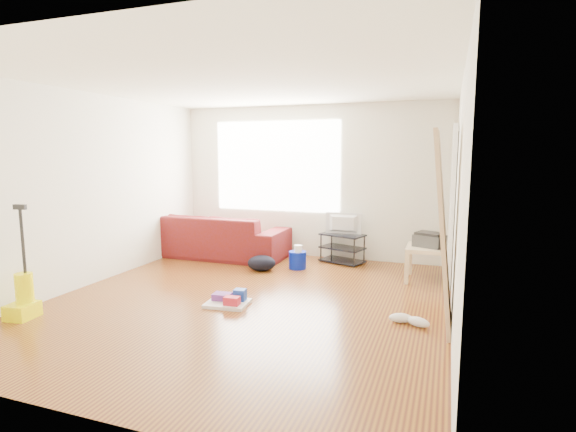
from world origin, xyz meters
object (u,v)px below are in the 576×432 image
(bucket, at_px, (298,268))
(vacuum, at_px, (23,297))
(cleaning_tray, at_px, (229,300))
(tv_stand, at_px, (342,248))
(backpack, at_px, (262,271))
(side_table, at_px, (429,252))
(sofa, at_px, (216,256))

(bucket, xyz_separation_m, vacuum, (-2.07, -2.90, 0.22))
(cleaning_tray, relative_size, vacuum, 0.42)
(tv_stand, bearing_deg, backpack, -120.34)
(bucket, relative_size, backpack, 0.63)
(side_table, xyz_separation_m, cleaning_tray, (-2.10, -1.79, -0.35))
(tv_stand, height_order, backpack, tv_stand)
(side_table, relative_size, vacuum, 0.48)
(sofa, relative_size, cleaning_tray, 4.80)
(bucket, distance_m, vacuum, 3.57)
(sofa, height_order, tv_stand, tv_stand)
(cleaning_tray, height_order, backpack, cleaning_tray)
(side_table, height_order, bucket, side_table)
(tv_stand, xyz_separation_m, bucket, (-0.55, -0.60, -0.24))
(tv_stand, bearing_deg, side_table, -7.00)
(side_table, relative_size, backpack, 1.40)
(bucket, bearing_deg, vacuum, -125.51)
(sofa, distance_m, cleaning_tray, 2.54)
(sofa, distance_m, backpack, 1.28)
(backpack, bearing_deg, side_table, -12.06)
(side_table, xyz_separation_m, bucket, (-1.88, 0.02, -0.40))
(bucket, relative_size, cleaning_tray, 0.52)
(bucket, xyz_separation_m, cleaning_tray, (-0.22, -1.81, 0.05))
(side_table, height_order, vacuum, vacuum)
(backpack, bearing_deg, cleaning_tray, -99.79)
(cleaning_tray, bearing_deg, bucket, 83.14)
(tv_stand, xyz_separation_m, vacuum, (-2.62, -3.50, -0.01))
(side_table, bearing_deg, bucket, 179.43)
(side_table, relative_size, bucket, 2.23)
(sofa, xyz_separation_m, bucket, (1.57, -0.33, 0.00))
(cleaning_tray, bearing_deg, side_table, 40.55)
(bucket, height_order, vacuum, vacuum)
(sofa, xyz_separation_m, vacuum, (-0.50, -3.23, 0.22))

